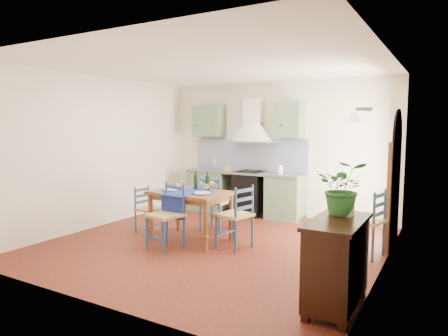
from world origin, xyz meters
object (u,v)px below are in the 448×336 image
(dining_table, at_px, (191,197))
(potted_plant, at_px, (343,188))
(sideboard, at_px, (336,260))
(chair_near, at_px, (167,215))

(dining_table, bearing_deg, potted_plant, -21.39)
(dining_table, relative_size, sideboard, 1.27)
(dining_table, xyz_separation_m, potted_plant, (2.71, -1.06, 0.51))
(sideboard, relative_size, potted_plant, 1.80)
(sideboard, bearing_deg, potted_plant, 91.89)
(dining_table, relative_size, chair_near, 1.34)
(chair_near, distance_m, potted_plant, 2.89)
(dining_table, distance_m, chair_near, 0.60)
(chair_near, bearing_deg, sideboard, -15.14)
(chair_near, height_order, potted_plant, potted_plant)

